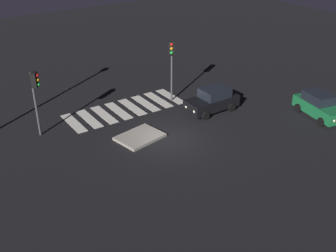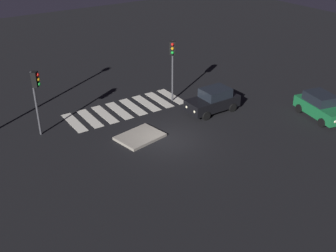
# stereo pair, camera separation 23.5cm
# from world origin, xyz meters

# --- Properties ---
(ground_plane) EXTENTS (80.00, 80.00, 0.00)m
(ground_plane) POSITION_xyz_m (0.00, 0.00, 0.00)
(ground_plane) COLOR black
(traffic_island) EXTENTS (3.13, 2.58, 0.18)m
(traffic_island) POSITION_xyz_m (1.35, -1.22, 0.09)
(traffic_island) COLOR gray
(traffic_island) RESTS_ON ground
(car_green) EXTENTS (2.45, 4.15, 1.71)m
(car_green) POSITION_xyz_m (-10.63, 3.17, 0.84)
(car_green) COLOR #196B38
(car_green) RESTS_ON ground
(car_black) EXTENTS (3.97, 1.88, 1.72)m
(car_black) POSITION_xyz_m (-5.02, -1.72, 0.84)
(car_black) COLOR black
(car_black) RESTS_ON ground
(traffic_light_south) EXTENTS (0.54, 0.53, 4.68)m
(traffic_light_south) POSITION_xyz_m (-3.59, -4.79, 3.54)
(traffic_light_south) COLOR #47474C
(traffic_light_south) RESTS_ON ground
(traffic_light_east) EXTENTS (0.53, 0.54, 4.30)m
(traffic_light_east) POSITION_xyz_m (6.34, -5.13, 3.26)
(traffic_light_east) COLOR #47474C
(traffic_light_east) RESTS_ON ground
(crosswalk_near) EXTENTS (8.75, 3.20, 0.02)m
(crosswalk_near) POSITION_xyz_m (0.00, -5.55, 0.01)
(crosswalk_near) COLOR silver
(crosswalk_near) RESTS_ON ground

